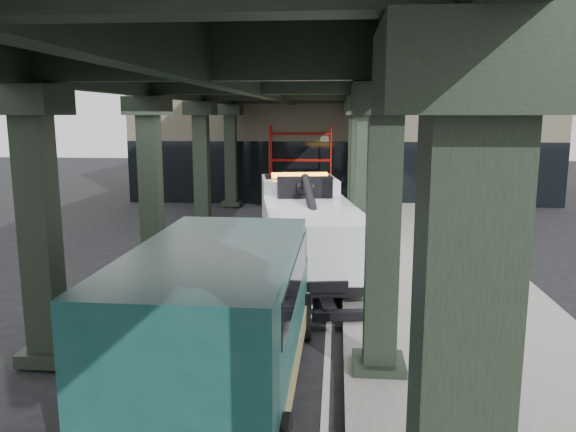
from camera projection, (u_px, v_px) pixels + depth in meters
The scene contains 8 objects.
ground at pixel (262, 298), 13.99m from camera, with size 90.00×90.00×0.00m, color black.
sidewalk at pixel (432, 277), 15.54m from camera, with size 5.00×40.00×0.15m, color gray.
lane_stripe at pixel (331, 277), 15.80m from camera, with size 0.12×38.00×0.01m, color silver.
viaduct at pixel (255, 79), 15.01m from camera, with size 7.40×32.00×6.40m.
building at pixel (341, 124), 32.71m from camera, with size 22.00×10.00×8.00m, color #C6B793.
scaffolding at pixel (301, 164), 27.97m from camera, with size 3.08×0.88×4.00m.
tow_truck at pixel (306, 222), 16.62m from camera, with size 3.64×8.77×2.80m.
towed_van at pixel (221, 317), 8.75m from camera, with size 2.63×6.41×2.59m.
Camera 1 is at (1.83, -13.29, 4.50)m, focal length 35.00 mm.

